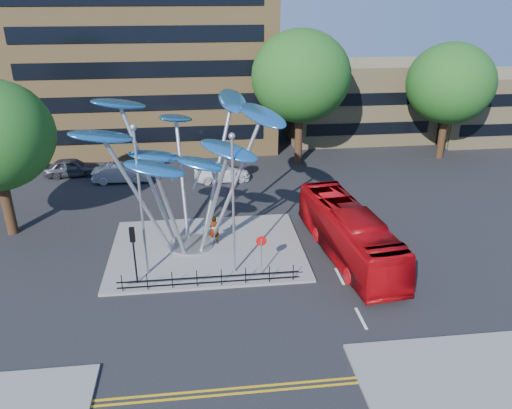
{
  "coord_description": "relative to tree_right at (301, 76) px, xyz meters",
  "views": [
    {
      "loc": [
        -1.22,
        -21.91,
        15.41
      ],
      "look_at": [
        1.87,
        4.0,
        3.9
      ],
      "focal_mm": 35.0,
      "sensor_mm": 36.0,
      "label": 1
    }
  ],
  "objects": [
    {
      "name": "parked_car_left",
      "position": [
        -20.33,
        -1.03,
        -7.25
      ],
      "size": [
        4.79,
        2.31,
        1.58
      ],
      "primitive_type": "imported",
      "rotation": [
        0.0,
        0.0,
        1.67
      ],
      "color": "#3F4247",
      "rests_on": "ground"
    },
    {
      "name": "pedestrian_railing_front",
      "position": [
        -9.0,
        -20.3,
        -7.48
      ],
      "size": [
        10.0,
        0.06,
        1.0
      ],
      "color": "black",
      "rests_on": "traffic_island"
    },
    {
      "name": "pavement_right",
      "position": [
        3.0,
        -29.0,
        -7.96
      ],
      "size": [
        12.0,
        6.0,
        0.15
      ],
      "primitive_type": "cube",
      "color": "slate",
      "rests_on": "ground"
    },
    {
      "name": "street_lamp_left",
      "position": [
        -12.5,
        -18.5,
        -2.68
      ],
      "size": [
        0.36,
        0.36,
        8.8
      ],
      "color": "#9EA0A5",
      "rests_on": "traffic_island"
    },
    {
      "name": "low_building_far",
      "position": [
        22.0,
        6.0,
        -4.54
      ],
      "size": [
        12.0,
        8.0,
        7.0
      ],
      "primitive_type": "cube",
      "color": "tan",
      "rests_on": "ground"
    },
    {
      "name": "pedestrian",
      "position": [
        -8.52,
        -15.38,
        -6.93
      ],
      "size": [
        0.7,
        0.46,
        1.91
      ],
      "primitive_type": "imported",
      "rotation": [
        0.0,
        0.0,
        3.15
      ],
      "color": "gray",
      "rests_on": "traffic_island"
    },
    {
      "name": "low_building_near",
      "position": [
        8.0,
        8.0,
        -4.04
      ],
      "size": [
        15.0,
        8.0,
        8.0
      ],
      "primitive_type": "cube",
      "color": "tan",
      "rests_on": "ground"
    },
    {
      "name": "double_yellow_far",
      "position": [
        -8.0,
        -28.3,
        -8.03
      ],
      "size": [
        40.0,
        0.12,
        0.01
      ],
      "primitive_type": "cube",
      "color": "gold",
      "rests_on": "ground"
    },
    {
      "name": "parked_car_mid",
      "position": [
        -15.83,
        -3.05,
        -7.25
      ],
      "size": [
        4.81,
        1.73,
        1.58
      ],
      "primitive_type": "imported",
      "rotation": [
        0.0,
        0.0,
        1.56
      ],
      "color": "#ADB1B5",
      "rests_on": "ground"
    },
    {
      "name": "tree_far",
      "position": [
        14.0,
        0.0,
        -0.93
      ],
      "size": [
        8.0,
        8.0,
        10.81
      ],
      "color": "black",
      "rests_on": "ground"
    },
    {
      "name": "ground",
      "position": [
        -8.0,
        -22.0,
        -8.04
      ],
      "size": [
        120.0,
        120.0,
        0.0
      ],
      "primitive_type": "plane",
      "color": "black",
      "rests_on": "ground"
    },
    {
      "name": "parked_car_right",
      "position": [
        -7.35,
        -3.8,
        -7.35
      ],
      "size": [
        4.83,
        2.15,
        1.38
      ],
      "primitive_type": "imported",
      "rotation": [
        0.0,
        0.0,
        1.62
      ],
      "color": "white",
      "rests_on": "ground"
    },
    {
      "name": "traffic_island",
      "position": [
        -9.0,
        -16.0,
        -7.96
      ],
      "size": [
        12.0,
        9.0,
        0.15
      ],
      "primitive_type": "cube",
      "color": "slate",
      "rests_on": "ground"
    },
    {
      "name": "street_lamp_right",
      "position": [
        -7.5,
        -19.0,
        -2.94
      ],
      "size": [
        0.36,
        0.36,
        8.3
      ],
      "color": "#9EA0A5",
      "rests_on": "traffic_island"
    },
    {
      "name": "double_yellow_near",
      "position": [
        -8.0,
        -28.0,
        -8.03
      ],
      "size": [
        40.0,
        0.12,
        0.01
      ],
      "primitive_type": "cube",
      "color": "gold",
      "rests_on": "ground"
    },
    {
      "name": "tree_right",
      "position": [
        0.0,
        0.0,
        0.0
      ],
      "size": [
        8.8,
        8.8,
        12.11
      ],
      "color": "black",
      "rests_on": "ground"
    },
    {
      "name": "red_bus",
      "position": [
        -0.4,
        -17.7,
        -6.46
      ],
      "size": [
        3.96,
        11.57,
        3.16
      ],
      "primitive_type": "imported",
      "rotation": [
        0.0,
        0.0,
        0.12
      ],
      "color": "#AA070D",
      "rests_on": "ground"
    },
    {
      "name": "leaf_sculpture",
      "position": [
        -10.07,
        -15.32,
        -1.16
      ],
      "size": [
        12.72,
        9.54,
        9.51
      ],
      "color": "#9EA0A5",
      "rests_on": "traffic_island"
    },
    {
      "name": "no_entry_sign_island",
      "position": [
        -6.0,
        -19.48,
        -6.22
      ],
      "size": [
        0.6,
        0.1,
        2.45
      ],
      "color": "#9EA0A5",
      "rests_on": "traffic_island"
    },
    {
      "name": "traffic_light_island",
      "position": [
        -13.0,
        -19.5,
        -5.42
      ],
      "size": [
        0.28,
        0.18,
        3.42
      ],
      "color": "black",
      "rests_on": "traffic_island"
    }
  ]
}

